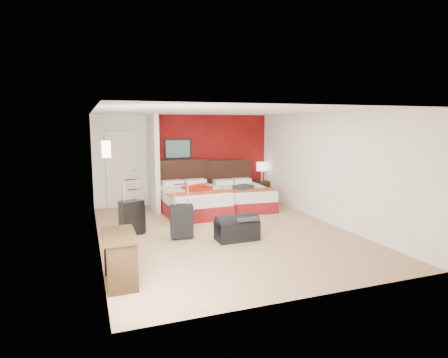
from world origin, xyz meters
name	(u,v)px	position (x,y,z in m)	size (l,w,h in m)	color
ground	(224,232)	(0.00, 0.00, 0.00)	(6.50, 6.50, 0.00)	#D7AD84
room_walls	(145,168)	(-1.40, 1.42, 1.26)	(5.02, 6.52, 2.50)	white
red_accent_panel	(210,158)	(0.75, 3.23, 1.25)	(3.50, 0.04, 2.50)	maroon
partition_wall	(153,163)	(-1.00, 2.61, 1.25)	(0.12, 1.20, 2.50)	silver
entry_door	(122,170)	(-1.75, 3.20, 1.02)	(0.82, 0.06, 2.05)	silver
bed_left	(192,201)	(-0.17, 1.87, 0.31)	(1.44, 2.06, 0.62)	silver
bed_right	(242,197)	(1.27, 2.02, 0.28)	(1.30, 1.86, 0.56)	silver
red_suitcase_open	(197,188)	(-0.07, 1.77, 0.67)	(0.58, 0.80, 0.10)	red
jacket_bundle	(243,187)	(1.17, 1.72, 0.61)	(0.45, 0.36, 0.11)	#343338
nightstand	(261,190)	(2.29, 2.92, 0.27)	(0.39, 0.39, 0.54)	black
table_lamp	(262,172)	(2.29, 2.92, 0.82)	(0.31, 0.31, 0.56)	white
suitcase_black	(132,218)	(-1.83, 0.46, 0.34)	(0.46, 0.28, 0.68)	black
suitcase_charcoal	(182,223)	(-0.94, -0.14, 0.32)	(0.44, 0.27, 0.65)	black
suitcase_navy	(134,221)	(-1.77, 0.52, 0.27)	(0.39, 0.24, 0.55)	black
duffel_bag	(237,230)	(0.05, -0.61, 0.21)	(0.82, 0.44, 0.41)	black
jacket_draped	(245,218)	(0.20, -0.66, 0.44)	(0.43, 0.36, 0.06)	#323337
desk	(120,259)	(-2.28, -1.93, 0.37)	(0.45, 0.89, 0.74)	#2F1E0F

